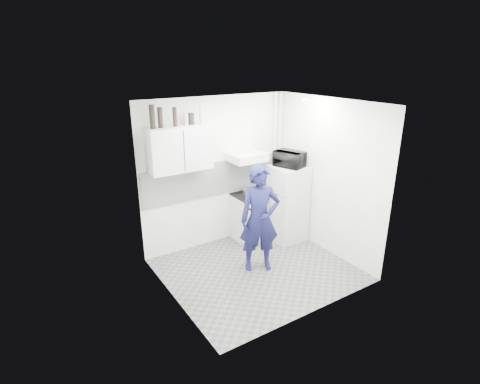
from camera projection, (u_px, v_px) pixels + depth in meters
floor at (257, 270)px, 5.94m from camera, size 2.80×2.80×0.00m
ceiling at (260, 103)px, 5.06m from camera, size 2.80×2.80×0.00m
wall_back at (217, 172)px, 6.49m from camera, size 2.80×0.00×2.80m
wall_left at (169, 213)px, 4.79m from camera, size 0.00×2.60×2.60m
wall_right at (327, 177)px, 6.21m from camera, size 0.00×2.60×2.60m
person at (260, 219)px, 5.73m from camera, size 0.73×0.62×1.69m
stove at (248, 218)px, 6.85m from camera, size 0.52×0.52×0.83m
fridge at (288, 203)px, 6.76m from camera, size 0.58×0.58×1.38m
stove_top at (249, 195)px, 6.70m from camera, size 0.50×0.50×0.03m
saucepan at (248, 190)px, 6.74m from camera, size 0.20×0.20×0.11m
microwave at (290, 159)px, 6.48m from camera, size 0.58×0.47×0.28m
bottle_a at (152, 117)px, 5.41m from camera, size 0.08×0.08×0.34m
bottle_b at (160, 118)px, 5.48m from camera, size 0.08×0.08×0.30m
bottle_d at (175, 117)px, 5.60m from camera, size 0.06×0.06×0.29m
canister_a at (186, 119)px, 5.70m from camera, size 0.08×0.08×0.19m
canister_b at (191, 119)px, 5.75m from camera, size 0.09×0.09×0.18m
bottle_e at (202, 114)px, 5.82m from camera, size 0.07×0.07×0.28m
upper_cabinet at (179, 149)px, 5.79m from camera, size 1.00×0.35×0.70m
range_hood at (246, 157)px, 6.43m from camera, size 0.60×0.50×0.14m
backsplash at (217, 178)px, 6.51m from camera, size 2.74×0.03×0.60m
pipe_a at (279, 163)px, 7.09m from camera, size 0.05×0.05×2.60m
pipe_b at (274, 164)px, 7.03m from camera, size 0.04×0.04×2.60m
ceiling_spot_fixture at (305, 100)px, 5.74m from camera, size 0.10×0.10×0.02m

